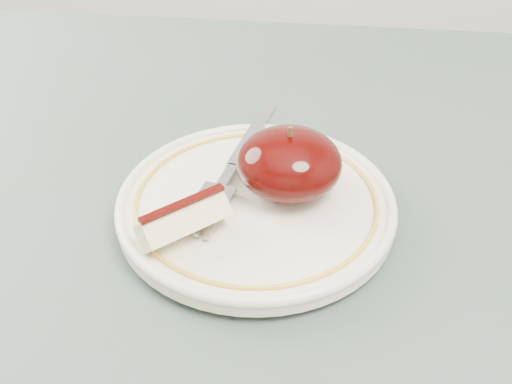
# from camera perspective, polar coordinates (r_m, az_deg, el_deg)

# --- Properties ---
(table) EXTENTS (0.90, 0.90, 0.75)m
(table) POSITION_cam_1_polar(r_m,az_deg,el_deg) (0.60, -10.75, -12.77)
(table) COLOR brown
(table) RESTS_ON ground
(plate) EXTENTS (0.22, 0.22, 0.02)m
(plate) POSITION_cam_1_polar(r_m,az_deg,el_deg) (0.57, -0.00, -1.11)
(plate) COLOR beige
(plate) RESTS_ON table
(apple_half) EXTENTS (0.08, 0.08, 0.06)m
(apple_half) POSITION_cam_1_polar(r_m,az_deg,el_deg) (0.56, 2.67, 2.30)
(apple_half) COLOR black
(apple_half) RESTS_ON plate
(apple_wedge) EXTENTS (0.07, 0.07, 0.03)m
(apple_wedge) POSITION_cam_1_polar(r_m,az_deg,el_deg) (0.53, -5.80, -2.26)
(apple_wedge) COLOR #FCEEB9
(apple_wedge) RESTS_ON plate
(fork) EXTENTS (0.06, 0.19, 0.00)m
(fork) POSITION_cam_1_polar(r_m,az_deg,el_deg) (0.59, -1.87, 2.01)
(fork) COLOR gray
(fork) RESTS_ON plate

